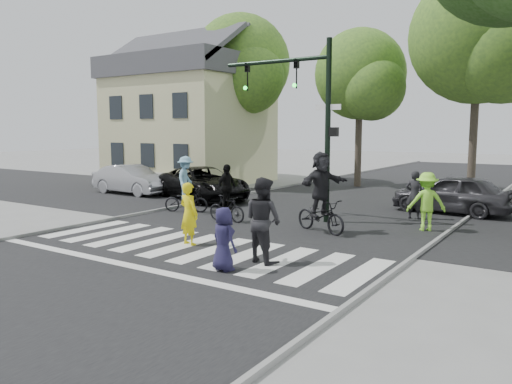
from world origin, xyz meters
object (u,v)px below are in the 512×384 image
pedestrian_adult (263,220)px  cyclist_left (186,188)px  pedestrian_woman (189,214)px  car_suv (203,183)px  traffic_signal (305,105)px  car_grey (453,194)px  cyclist_right (321,197)px  pedestrian_child (224,239)px  cyclist_mid (227,198)px  car_silver (132,180)px

pedestrian_adult → cyclist_left: bearing=-20.6°
pedestrian_woman → car_suv: (-5.28, 6.98, -0.12)m
traffic_signal → cyclist_left: size_ratio=2.86×
car_grey → cyclist_left: bearing=-52.4°
traffic_signal → car_grey: (3.95, 4.20, -3.17)m
pedestrian_adult → cyclist_left: 7.63m
cyclist_right → pedestrian_adult: bearing=-84.2°
pedestrian_child → cyclist_left: bearing=-26.9°
pedestrian_child → traffic_signal: bearing=-61.2°
traffic_signal → pedestrian_adult: bearing=-71.5°
pedestrian_child → cyclist_mid: 5.87m
cyclist_right → cyclist_mid: bearing=-177.3°
cyclist_mid → pedestrian_adult: bearing=-43.9°
car_silver → cyclist_right: bearing=-103.3°
cyclist_right → car_suv: (-7.49, 3.56, -0.36)m
car_silver → car_grey: (14.10, 2.65, 0.03)m
cyclist_mid → car_suv: bearing=137.7°
cyclist_mid → car_suv: 5.52m
pedestrian_woman → cyclist_left: bearing=-39.2°
car_suv → car_silver: bearing=117.6°
cyclist_left → cyclist_right: 5.88m
car_suv → car_grey: 10.26m
pedestrian_adult → cyclist_left: (-6.24, 4.39, -0.09)m
car_suv → car_silver: car_suv is taller
cyclist_left → cyclist_right: (5.85, -0.58, 0.18)m
pedestrian_woman → car_grey: (4.73, 9.24, -0.11)m
pedestrian_child → cyclist_left: (-5.92, 5.47, 0.21)m
traffic_signal → pedestrian_woman: size_ratio=3.56×
pedestrian_adult → car_silver: size_ratio=0.47×
pedestrian_child → cyclist_mid: bearing=-37.9°
cyclist_right → traffic_signal: bearing=131.5°
cyclist_mid → pedestrian_child: bearing=-53.8°
pedestrian_woman → car_grey: size_ratio=0.39×
car_silver → cyclist_mid: bearing=-110.1°
pedestrian_woman → cyclist_mid: 3.48m
cyclist_left → car_grey: cyclist_left is taller
cyclist_left → car_suv: size_ratio=0.40×
traffic_signal → pedestrian_child: (1.50, -6.52, -3.20)m
car_grey → car_silver: bearing=-73.8°
car_grey → cyclist_right: bearing=-17.8°
cyclist_mid → car_grey: cyclist_mid is taller
pedestrian_woman → car_silver: bearing=-26.6°
traffic_signal → pedestrian_woman: bearing=-98.8°
pedestrian_child → cyclist_right: cyclist_right is taller
pedestrian_adult → cyclist_mid: size_ratio=1.03×
car_grey → car_suv: bearing=-71.7°
traffic_signal → car_suv: 7.11m
car_silver → pedestrian_adult: bearing=-118.2°
pedestrian_child → car_silver: size_ratio=0.33×
pedestrian_child → car_suv: size_ratio=0.27×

